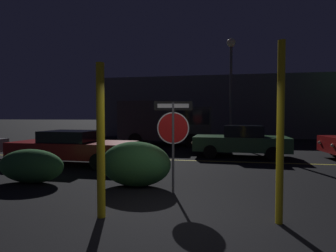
% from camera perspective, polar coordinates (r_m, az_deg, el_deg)
% --- Properties ---
extents(ground_plane, '(260.00, 260.00, 0.00)m').
position_cam_1_polar(ground_plane, '(5.02, 3.59, -19.90)').
color(ground_plane, black).
extents(road_center_stripe, '(32.12, 0.12, 0.01)m').
position_cam_1_polar(road_center_stripe, '(11.22, 7.29, -7.53)').
color(road_center_stripe, gold).
rests_on(road_center_stripe, ground_plane).
extents(stop_sign, '(0.92, 0.16, 2.25)m').
position_cam_1_polar(stop_sign, '(6.37, 1.12, -0.42)').
color(stop_sign, '#4C4C51').
rests_on(stop_sign, ground_plane).
extents(yellow_pole_left, '(0.15, 0.15, 2.86)m').
position_cam_1_polar(yellow_pole_left, '(5.00, -14.44, -3.10)').
color(yellow_pole_left, yellow).
rests_on(yellow_pole_left, ground_plane).
extents(yellow_pole_right, '(0.13, 0.13, 3.19)m').
position_cam_1_polar(yellow_pole_right, '(4.94, 23.26, -1.38)').
color(yellow_pole_right, yellow).
rests_on(yellow_pole_right, ground_plane).
extents(hedge_bush_0, '(1.95, 0.84, 0.96)m').
position_cam_1_polar(hedge_bush_0, '(8.41, -27.63, -7.73)').
color(hedge_bush_0, '#2D6633').
rests_on(hedge_bush_0, ground_plane).
extents(hedge_bush_1, '(1.91, 1.04, 1.21)m').
position_cam_1_polar(hedge_bush_1, '(7.15, -7.07, -8.20)').
color(hedge_bush_1, '#2D6633').
rests_on(hedge_bush_1, ground_plane).
extents(passing_car_1, '(4.86, 2.03, 1.32)m').
position_cam_1_polar(passing_car_1, '(10.92, -19.94, -4.32)').
color(passing_car_1, maroon).
rests_on(passing_car_1, ground_plane).
extents(passing_car_2, '(4.42, 2.22, 1.45)m').
position_cam_1_polar(passing_car_2, '(12.70, 15.54, -3.17)').
color(passing_car_2, '#335B38').
rests_on(passing_car_2, ground_plane).
extents(delivery_truck, '(5.86, 2.64, 2.84)m').
position_cam_1_polar(delivery_truck, '(17.00, -0.24, 1.06)').
color(delivery_truck, '#2D2D33').
rests_on(delivery_truck, ground_plane).
extents(street_lamp, '(0.54, 0.54, 6.67)m').
position_cam_1_polar(street_lamp, '(16.95, 13.55, 11.69)').
color(street_lamp, '#4C4C51').
rests_on(street_lamp, ground_plane).
extents(building_backdrop, '(22.80, 3.38, 5.45)m').
position_cam_1_polar(building_backdrop, '(24.77, 12.92, 4.03)').
color(building_backdrop, '#4C4C56').
rests_on(building_backdrop, ground_plane).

